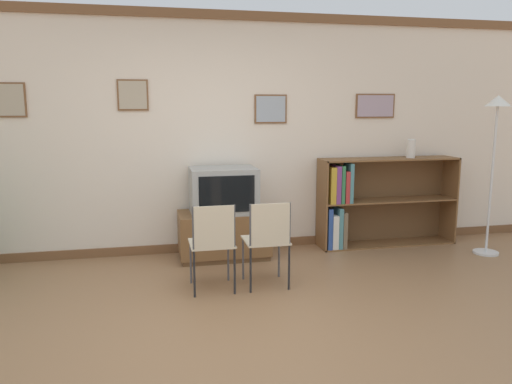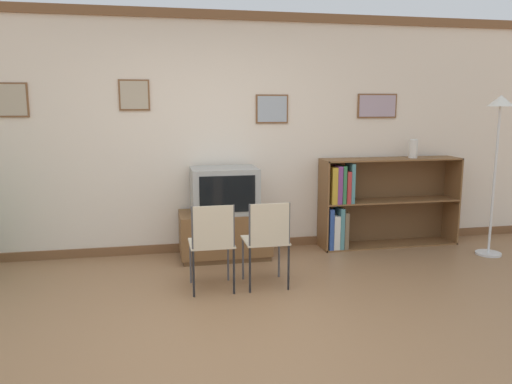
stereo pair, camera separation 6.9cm
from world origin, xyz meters
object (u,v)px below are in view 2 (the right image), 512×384
object	(u,v)px
folding_chair_left	(212,241)
standing_lamp	(498,134)
television	(224,190)
bookshelf	(367,203)
tv_console	(225,235)
vase	(413,148)
folding_chair_right	(267,239)

from	to	relation	value
folding_chair_left	standing_lamp	xyz separation A→B (m)	(3.21, 0.52, 0.90)
television	bookshelf	xyz separation A→B (m)	(1.73, 0.12, -0.23)
tv_console	vase	world-z (taller)	vase
folding_chair_right	bookshelf	distance (m)	1.87
folding_chair_left	folding_chair_right	xyz separation A→B (m)	(0.51, 0.00, 0.00)
bookshelf	vase	world-z (taller)	vase
tv_console	standing_lamp	size ratio (longest dim) A/B	0.55
vase	standing_lamp	size ratio (longest dim) A/B	0.13
television	folding_chair_right	xyz separation A→B (m)	(0.25, -1.02, -0.29)
television	folding_chair_left	xyz separation A→B (m)	(-0.25, -1.02, -0.29)
tv_console	folding_chair_left	size ratio (longest dim) A/B	1.20
folding_chair_right	standing_lamp	distance (m)	2.89
folding_chair_right	bookshelf	xyz separation A→B (m)	(1.48, 1.14, 0.06)
television	folding_chair_right	distance (m)	1.09
bookshelf	standing_lamp	distance (m)	1.61
folding_chair_left	tv_console	bearing A→B (deg)	76.13
bookshelf	folding_chair_right	bearing A→B (deg)	-142.39
television	standing_lamp	xyz separation A→B (m)	(2.96, -0.50, 0.61)
standing_lamp	folding_chair_left	bearing A→B (deg)	-170.82
television	vase	distance (m)	2.32
bookshelf	standing_lamp	bearing A→B (deg)	-26.82
television	folding_chair_left	size ratio (longest dim) A/B	0.88
television	bookshelf	size ratio (longest dim) A/B	0.43
television	standing_lamp	size ratio (longest dim) A/B	0.40
folding_chair_left	vase	size ratio (longest dim) A/B	3.66
folding_chair_left	standing_lamp	size ratio (longest dim) A/B	0.46
folding_chair_left	standing_lamp	distance (m)	3.37
bookshelf	standing_lamp	world-z (taller)	standing_lamp
tv_console	television	xyz separation A→B (m)	(0.00, -0.00, 0.50)
television	vase	bearing A→B (deg)	2.18
folding_chair_left	bookshelf	world-z (taller)	bookshelf
tv_console	television	world-z (taller)	television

